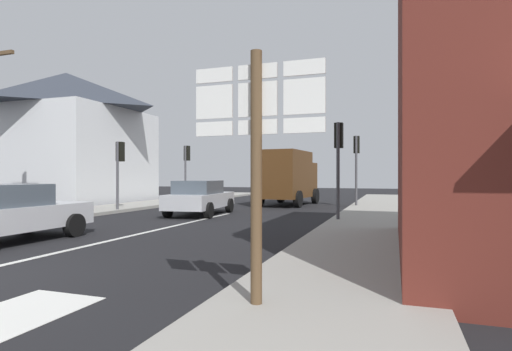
{
  "coord_description": "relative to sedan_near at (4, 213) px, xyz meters",
  "views": [
    {
      "loc": [
        6.96,
        -4.48,
        1.69
      ],
      "look_at": [
        1.47,
        11.49,
        1.69
      ],
      "focal_mm": 28.39,
      "sensor_mm": 36.0,
      "label": 1
    }
  ],
  "objects": [
    {
      "name": "traffic_light_far_left",
      "position": [
        -2.8,
        14.43,
        1.83
      ],
      "size": [
        0.3,
        0.49,
        3.5
      ],
      "color": "#47474C",
      "rests_on": "ground"
    },
    {
      "name": "traffic_light_near_left",
      "position": [
        -2.8,
        8.1,
        1.64
      ],
      "size": [
        0.3,
        0.49,
        3.24
      ],
      "color": "#47474C",
      "rests_on": "ground"
    },
    {
      "name": "traffic_light_far_right",
      "position": [
        7.31,
        14.27,
        2.02
      ],
      "size": [
        0.3,
        0.49,
        3.76
      ],
      "color": "#47474C",
      "rests_on": "ground"
    },
    {
      "name": "clapboard_house_left",
      "position": [
        -10.02,
        12.36,
        3.31
      ],
      "size": [
        8.9,
        8.83,
        8.04
      ],
      "color": "silver",
      "rests_on": "ground"
    },
    {
      "name": "sidewalk_left",
      "position": [
        -3.92,
        5.01,
        -0.69
      ],
      "size": [
        2.84,
        44.0,
        0.14
      ],
      "primitive_type": "cube",
      "color": "gray",
      "rests_on": "ground"
    },
    {
      "name": "traffic_light_near_right",
      "position": [
        7.31,
        7.16,
        1.89
      ],
      "size": [
        0.3,
        0.49,
        3.57
      ],
      "color": "#47474C",
      "rests_on": "ground"
    },
    {
      "name": "sidewalk_right",
      "position": [
        8.43,
        5.01,
        -0.69
      ],
      "size": [
        2.84,
        44.0,
        0.14
      ],
      "primitive_type": "cube",
      "color": "gray",
      "rests_on": "ground"
    },
    {
      "name": "sedan_far",
      "position": [
        1.31,
        8.12,
        0.0
      ],
      "size": [
        2.27,
        4.34,
        1.47
      ],
      "color": "#B7BABF",
      "rests_on": "ground"
    },
    {
      "name": "ground_plane",
      "position": [
        2.26,
        7.01,
        -0.76
      ],
      "size": [
        80.0,
        80.0,
        0.0
      ],
      "primitive_type": "plane",
      "color": "black"
    },
    {
      "name": "sedan_near",
      "position": [
        0.0,
        0.0,
        0.0
      ],
      "size": [
        1.97,
        4.2,
        1.47
      ],
      "color": "#B7BABF",
      "rests_on": "ground"
    },
    {
      "name": "lane_turn_arrow",
      "position": [
        4.87,
        -3.99,
        -0.75
      ],
      "size": [
        1.2,
        2.2,
        0.01
      ],
      "primitive_type": "cube",
      "color": "silver",
      "rests_on": "ground"
    },
    {
      "name": "route_sign_post",
      "position": [
        7.63,
        -2.82,
        1.24
      ],
      "size": [
        1.66,
        0.14,
        3.2
      ],
      "color": "brown",
      "rests_on": "ground"
    },
    {
      "name": "lane_centre_stripe",
      "position": [
        2.26,
        3.01,
        -0.75
      ],
      "size": [
        0.16,
        12.0,
        0.01
      ],
      "primitive_type": "cube",
      "color": "silver",
      "rests_on": "ground"
    },
    {
      "name": "delivery_truck",
      "position": [
        3.43,
        14.85,
        0.89
      ],
      "size": [
        2.81,
        5.15,
        3.05
      ],
      "color": "#4C2D14",
      "rests_on": "ground"
    }
  ]
}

